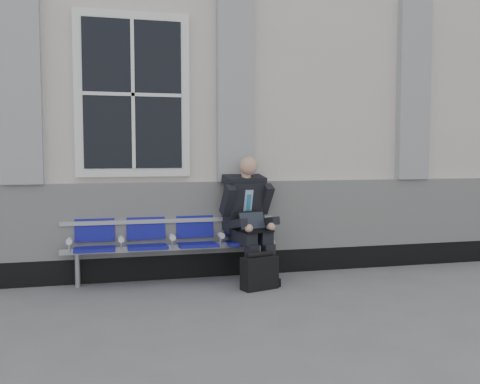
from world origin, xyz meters
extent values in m
plane|color=slate|center=(0.00, 0.00, 0.00)|extent=(70.00, 70.00, 0.00)
cube|color=beige|center=(0.00, 3.50, 2.10)|extent=(14.00, 4.00, 4.20)
cube|color=black|center=(0.00, 1.47, 0.15)|extent=(14.00, 0.10, 0.30)
cube|color=silver|center=(0.00, 1.46, 0.75)|extent=(14.00, 0.08, 0.90)
cube|color=#95989B|center=(-0.90, 1.44, 2.40)|extent=(0.45, 0.14, 2.40)
cube|color=#95989B|center=(1.60, 1.44, 2.40)|extent=(0.45, 0.14, 2.40)
cube|color=#95989B|center=(4.10, 1.44, 2.40)|extent=(0.45, 0.14, 2.40)
cube|color=white|center=(0.35, 1.46, 2.25)|extent=(1.35, 0.10, 1.95)
cube|color=black|center=(0.35, 1.41, 2.25)|extent=(1.15, 0.02, 1.75)
cube|color=#9EA0A3|center=(0.78, 1.30, 0.42)|extent=(2.60, 0.07, 0.07)
cube|color=#9EA0A3|center=(0.78, 1.42, 0.73)|extent=(2.60, 0.05, 0.05)
cylinder|color=#9EA0A3|center=(-0.32, 1.30, 0.20)|extent=(0.06, 0.06, 0.39)
cylinder|color=#9EA0A3|center=(1.88, 1.30, 0.20)|extent=(0.06, 0.06, 0.39)
cube|color=#0C0E83|center=(-0.12, 1.22, 0.45)|extent=(0.46, 0.42, 0.07)
cube|color=#0C0E83|center=(-0.12, 1.43, 0.71)|extent=(0.46, 0.10, 0.40)
cube|color=#0C0E83|center=(0.48, 1.22, 0.45)|extent=(0.46, 0.42, 0.07)
cube|color=#0C0E83|center=(0.48, 1.43, 0.71)|extent=(0.46, 0.10, 0.40)
cube|color=#0C0E83|center=(1.08, 1.22, 0.45)|extent=(0.46, 0.42, 0.07)
cube|color=#0C0E83|center=(1.08, 1.43, 0.71)|extent=(0.46, 0.10, 0.40)
cube|color=#0C0E83|center=(1.68, 1.22, 0.45)|extent=(0.46, 0.42, 0.07)
cube|color=#0C0E83|center=(1.68, 1.43, 0.71)|extent=(0.46, 0.10, 0.40)
cylinder|color=white|center=(-0.40, 1.25, 0.55)|extent=(0.07, 0.12, 0.07)
cylinder|color=white|center=(0.18, 1.25, 0.55)|extent=(0.07, 0.12, 0.07)
cylinder|color=white|center=(0.78, 1.25, 0.55)|extent=(0.07, 0.12, 0.07)
cylinder|color=white|center=(1.38, 1.25, 0.55)|extent=(0.07, 0.12, 0.07)
cylinder|color=white|center=(1.96, 1.25, 0.55)|extent=(0.07, 0.12, 0.07)
cube|color=black|center=(1.68, 0.80, 0.05)|extent=(0.17, 0.30, 0.10)
cube|color=black|center=(1.89, 0.84, 0.05)|extent=(0.17, 0.30, 0.10)
cube|color=black|center=(1.67, 0.86, 0.25)|extent=(0.15, 0.16, 0.47)
cube|color=black|center=(1.88, 0.90, 0.25)|extent=(0.15, 0.16, 0.47)
cube|color=black|center=(1.62, 1.09, 0.55)|extent=(0.25, 0.50, 0.15)
cube|color=black|center=(1.83, 1.13, 0.55)|extent=(0.25, 0.50, 0.15)
cube|color=black|center=(1.68, 1.32, 0.90)|extent=(0.52, 0.45, 0.68)
cube|color=#AAB8DF|center=(1.70, 1.20, 0.92)|extent=(0.13, 0.12, 0.38)
cube|color=teal|center=(1.71, 1.18, 0.90)|extent=(0.06, 0.09, 0.32)
cube|color=black|center=(1.68, 1.29, 1.22)|extent=(0.56, 0.35, 0.15)
cylinder|color=tan|center=(1.70, 1.24, 1.30)|extent=(0.12, 0.12, 0.11)
sphere|color=tan|center=(1.71, 1.17, 1.40)|extent=(0.23, 0.23, 0.23)
cube|color=black|center=(1.45, 1.16, 0.98)|extent=(0.17, 0.32, 0.40)
cube|color=black|center=(1.95, 1.27, 0.98)|extent=(0.17, 0.32, 0.40)
cube|color=black|center=(1.53, 0.98, 0.73)|extent=(0.16, 0.35, 0.15)
cube|color=black|center=(1.95, 1.07, 0.73)|extent=(0.16, 0.35, 0.15)
sphere|color=tan|center=(1.62, 0.85, 0.68)|extent=(0.10, 0.10, 0.10)
sphere|color=tan|center=(1.92, 0.91, 0.68)|extent=(0.10, 0.10, 0.10)
cube|color=black|center=(1.75, 0.96, 0.63)|extent=(0.40, 0.31, 0.02)
cube|color=black|center=(1.73, 1.09, 0.74)|extent=(0.37, 0.17, 0.23)
cube|color=black|center=(1.73, 1.08, 0.74)|extent=(0.33, 0.14, 0.19)
cube|color=black|center=(1.71, 0.69, 0.19)|extent=(0.45, 0.29, 0.38)
cylinder|color=black|center=(1.71, 0.69, 0.40)|extent=(0.34, 0.16, 0.07)
camera|label=1|loc=(0.01, -5.10, 1.56)|focal=40.00mm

